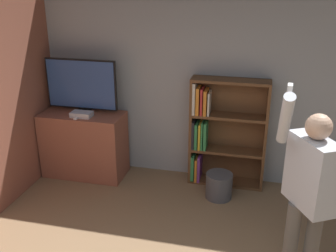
{
  "coord_description": "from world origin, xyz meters",
  "views": [
    {
      "loc": [
        0.65,
        -1.94,
        2.7
      ],
      "look_at": [
        -0.25,
        1.84,
        1.17
      ],
      "focal_mm": 42.0,
      "sensor_mm": 36.0,
      "label": 1
    }
  ],
  "objects_px": {
    "waste_bin": "(219,186)",
    "television": "(81,86)",
    "person": "(310,186)",
    "bookshelf": "(220,132)",
    "game_console": "(82,114)"
  },
  "relations": [
    {
      "from": "television",
      "to": "person",
      "type": "relative_size",
      "value": 0.51
    },
    {
      "from": "waste_bin",
      "to": "game_console",
      "type": "bearing_deg",
      "value": 177.07
    },
    {
      "from": "bookshelf",
      "to": "waste_bin",
      "type": "distance_m",
      "value": 0.7
    },
    {
      "from": "television",
      "to": "bookshelf",
      "type": "height_order",
      "value": "television"
    },
    {
      "from": "bookshelf",
      "to": "person",
      "type": "relative_size",
      "value": 0.75
    },
    {
      "from": "waste_bin",
      "to": "bookshelf",
      "type": "bearing_deg",
      "value": 98.98
    },
    {
      "from": "television",
      "to": "game_console",
      "type": "bearing_deg",
      "value": -73.08
    },
    {
      "from": "person",
      "to": "waste_bin",
      "type": "distance_m",
      "value": 1.78
    },
    {
      "from": "game_console",
      "to": "person",
      "type": "xyz_separation_m",
      "value": [
        2.74,
        -1.4,
        0.07
      ]
    },
    {
      "from": "waste_bin",
      "to": "television",
      "type": "bearing_deg",
      "value": 172.25
    },
    {
      "from": "game_console",
      "to": "television",
      "type": "bearing_deg",
      "value": 106.92
    },
    {
      "from": "game_console",
      "to": "waste_bin",
      "type": "xyz_separation_m",
      "value": [
        1.86,
        -0.1,
        -0.77
      ]
    },
    {
      "from": "game_console",
      "to": "waste_bin",
      "type": "height_order",
      "value": "game_console"
    },
    {
      "from": "game_console",
      "to": "person",
      "type": "bearing_deg",
      "value": -27.06
    },
    {
      "from": "person",
      "to": "waste_bin",
      "type": "relative_size",
      "value": 5.77
    }
  ]
}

